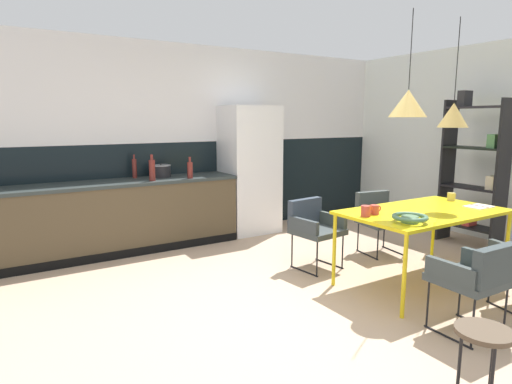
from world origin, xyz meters
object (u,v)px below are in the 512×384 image
(fruit_bowl, at_px, (410,218))
(bottle_spice_small, at_px, (190,170))
(armchair_corner_seat, at_px, (378,214))
(open_book, at_px, (479,207))
(armchair_by_stool, at_px, (478,273))
(side_stool, at_px, (484,337))
(pendant_lamp_over_table_near, at_px, (408,103))
(dining_table, at_px, (424,215))
(pendant_lamp_over_table_far, at_px, (453,115))
(cooking_pot, at_px, (161,171))
(mug_tall_blue, at_px, (375,210))
(mug_short_terracotta, at_px, (366,211))
(refrigerator_column, at_px, (250,170))
(bottle_wine_green, at_px, (152,170))
(mug_wide_latte, at_px, (451,197))
(open_shelf_unit, at_px, (474,169))
(bottle_oil_tall, at_px, (134,168))
(armchair_facing_counter, at_px, (313,223))

(fruit_bowl, relative_size, bottle_spice_small, 1.11)
(armchair_corner_seat, relative_size, open_book, 2.82)
(armchair_by_stool, relative_size, side_stool, 1.68)
(armchair_corner_seat, bearing_deg, fruit_bowl, 60.64)
(pendant_lamp_over_table_near, bearing_deg, bottle_spice_small, 113.89)
(dining_table, bearing_deg, pendant_lamp_over_table_far, -3.93)
(dining_table, height_order, armchair_by_stool, dining_table)
(pendant_lamp_over_table_far, bearing_deg, armchair_corner_seat, 83.38)
(armchair_corner_seat, relative_size, armchair_by_stool, 1.01)
(cooking_pot, xyz_separation_m, pendant_lamp_over_table_far, (1.99, -2.78, 0.70))
(dining_table, xyz_separation_m, pendant_lamp_over_table_near, (-0.32, 0.00, 1.06))
(mug_tall_blue, height_order, cooking_pot, cooking_pot)
(mug_short_terracotta, xyz_separation_m, pendant_lamp_over_table_near, (0.36, -0.11, 0.97))
(refrigerator_column, xyz_separation_m, mug_short_terracotta, (-0.29, -2.55, -0.11))
(armchair_corner_seat, relative_size, fruit_bowl, 2.44)
(open_book, bearing_deg, bottle_wine_green, 132.90)
(bottle_wine_green, relative_size, pendant_lamp_over_table_far, 0.31)
(armchair_corner_seat, distance_m, fruit_bowl, 1.60)
(dining_table, distance_m, mug_wide_latte, 0.73)
(side_stool, distance_m, pendant_lamp_over_table_far, 2.42)
(dining_table, relative_size, mug_wide_latte, 12.92)
(open_book, height_order, pendant_lamp_over_table_near, pendant_lamp_over_table_near)
(mug_tall_blue, relative_size, open_shelf_unit, 0.06)
(bottle_spice_small, relative_size, bottle_wine_green, 0.85)
(refrigerator_column, distance_m, mug_short_terracotta, 2.57)
(mug_short_terracotta, bearing_deg, mug_tall_blue, 8.71)
(bottle_wine_green, bearing_deg, side_stool, -80.41)
(refrigerator_column, height_order, bottle_oil_tall, refrigerator_column)
(pendant_lamp_over_table_far, bearing_deg, open_shelf_unit, 22.67)
(mug_tall_blue, relative_size, mug_wide_latte, 1.01)
(dining_table, distance_m, fruit_bowl, 0.60)
(open_book, bearing_deg, side_stool, -147.29)
(dining_table, distance_m, armchair_facing_counter, 1.15)
(mug_short_terracotta, height_order, open_shelf_unit, open_shelf_unit)
(cooking_pot, relative_size, bottle_spice_small, 0.93)
(mug_wide_latte, distance_m, pendant_lamp_over_table_near, 1.42)
(bottle_oil_tall, distance_m, pendant_lamp_over_table_far, 3.74)
(refrigerator_column, bearing_deg, mug_tall_blue, -93.47)
(bottle_spice_small, distance_m, pendant_lamp_over_table_near, 2.78)
(armchair_facing_counter, bearing_deg, bottle_oil_tall, -59.64)
(dining_table, xyz_separation_m, bottle_wine_green, (-1.88, 2.48, 0.31))
(cooking_pot, bearing_deg, armchair_facing_counter, -58.81)
(bottle_oil_tall, xyz_separation_m, side_stool, (0.76, -4.21, -0.62))
(armchair_by_stool, bearing_deg, mug_short_terracotta, 99.18)
(fruit_bowl, xyz_separation_m, pendant_lamp_over_table_far, (0.85, 0.24, 0.87))
(armchair_facing_counter, relative_size, pendant_lamp_over_table_near, 0.80)
(cooking_pot, height_order, pendant_lamp_over_table_far, pendant_lamp_over_table_far)
(armchair_facing_counter, relative_size, side_stool, 1.71)
(armchair_corner_seat, xyz_separation_m, fruit_bowl, (-0.97, -1.23, 0.31))
(side_stool, bearing_deg, open_book, 32.71)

